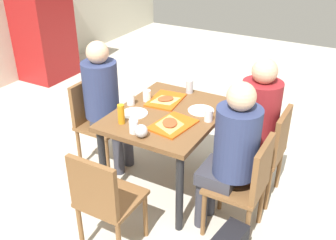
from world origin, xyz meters
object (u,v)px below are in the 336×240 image
(person_in_brown_jacket, at_px, (255,118))
(person_far_side, at_px, (104,97))
(person_in_red, at_px, (231,148))
(plastic_cup_a, at_px, (131,99))
(condiment_bottle, at_px, (121,114))
(plastic_cup_b, at_px, (209,115))
(paper_plate_near_edge, at_px, (201,110))
(foil_bundle, at_px, (141,131))
(plastic_cup_c, at_px, (134,127))
(pizza_slice_b, at_px, (166,99))
(tray_red_near, at_px, (173,125))
(plastic_cup_d, at_px, (147,96))
(main_table, at_px, (168,123))
(chair_near_right, at_px, (268,148))
(drink_fridge, at_px, (41,13))
(soda_can, at_px, (190,86))
(chair_left_end, at_px, (104,198))
(paper_plate_center, at_px, (135,113))
(chair_near_left, at_px, (247,182))
(pizza_slice_a, at_px, (170,123))
(chair_far_side, at_px, (95,117))
(tray_red_far, at_px, (166,100))

(person_in_brown_jacket, bearing_deg, person_far_side, 101.23)
(person_in_red, bearing_deg, plastic_cup_a, 76.90)
(condiment_bottle, bearing_deg, plastic_cup_b, -57.80)
(paper_plate_near_edge, bearing_deg, foil_bundle, 160.95)
(person_in_red, bearing_deg, plastic_cup_c, 102.28)
(person_in_red, distance_m, paper_plate_near_edge, 0.60)
(paper_plate_near_edge, height_order, plastic_cup_a, plastic_cup_a)
(pizza_slice_b, bearing_deg, tray_red_near, -143.14)
(foil_bundle, bearing_deg, person_in_red, -73.98)
(plastic_cup_d, xyz_separation_m, foil_bundle, (-0.55, -0.29, 0.00))
(paper_plate_near_edge, distance_m, plastic_cup_c, 0.65)
(person_far_side, bearing_deg, main_table, -90.00)
(tray_red_near, bearing_deg, chair_near_right, -55.72)
(person_far_side, xyz_separation_m, drink_fridge, (1.44, 2.19, 0.22))
(person_in_red, relative_size, soda_can, 10.19)
(chair_left_end, bearing_deg, drink_fridge, 50.47)
(paper_plate_center, bearing_deg, plastic_cup_b, -72.53)
(person_in_red, xyz_separation_m, plastic_cup_d, (0.37, 0.93, 0.06))
(chair_near_left, height_order, tray_red_near, chair_near_left)
(plastic_cup_d, bearing_deg, pizza_slice_a, -127.45)
(person_in_brown_jacket, xyz_separation_m, pizza_slice_b, (-0.09, 0.78, 0.03))
(chair_left_end, xyz_separation_m, plastic_cup_d, (1.02, 0.27, 0.30))
(person_far_side, xyz_separation_m, condiment_bottle, (-0.34, -0.43, 0.09))
(person_in_red, bearing_deg, pizza_slice_b, 61.06)
(chair_near_left, height_order, pizza_slice_a, chair_near_left)
(chair_left_end, xyz_separation_m, paper_plate_center, (0.75, 0.23, 0.26))
(main_table, xyz_separation_m, chair_far_side, (0.00, 0.80, -0.15))
(chair_near_left, bearing_deg, tray_red_far, 64.26)
(chair_near_left, relative_size, plastic_cup_d, 8.33)
(person_in_red, height_order, person_in_brown_jacket, same)
(chair_near_right, xyz_separation_m, pizza_slice_a, (-0.46, 0.68, 0.28))
(chair_far_side, bearing_deg, plastic_cup_a, -93.37)
(person_far_side, xyz_separation_m, soda_can, (0.45, -0.64, 0.07))
(plastic_cup_d, bearing_deg, plastic_cup_a, 147.57)
(person_in_red, bearing_deg, pizza_slice_a, 83.24)
(tray_red_near, relative_size, pizza_slice_b, 1.39)
(pizza_slice_a, bearing_deg, main_table, 32.32)
(chair_left_end, bearing_deg, tray_red_near, -11.38)
(chair_left_end, distance_m, person_in_red, 0.96)
(foil_bundle, height_order, drink_fridge, drink_fridge)
(person_far_side, height_order, pizza_slice_b, person_far_side)
(chair_near_left, height_order, pizza_slice_b, chair_near_left)
(plastic_cup_b, distance_m, foil_bundle, 0.58)
(tray_red_near, bearing_deg, paper_plate_near_edge, -13.73)
(paper_plate_near_edge, xyz_separation_m, plastic_cup_a, (-0.18, 0.58, 0.05))
(person_far_side, xyz_separation_m, tray_red_far, (0.18, -0.54, 0.01))
(chair_left_end, height_order, pizza_slice_b, chair_left_end)
(chair_near_right, relative_size, tray_red_near, 2.31)
(pizza_slice_b, bearing_deg, foil_bundle, -167.27)
(tray_red_far, xyz_separation_m, paper_plate_center, (-0.34, 0.10, -0.00))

